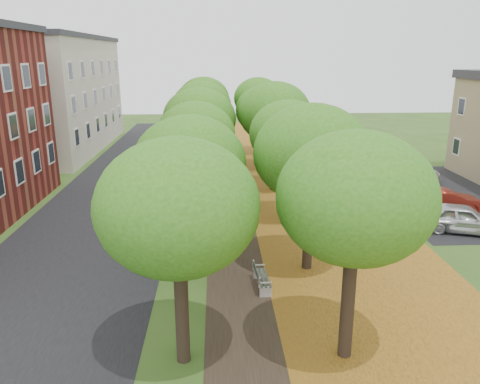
{
  "coord_description": "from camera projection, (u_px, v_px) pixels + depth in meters",
  "views": [
    {
      "loc": [
        -1.15,
        -11.92,
        8.66
      ],
      "look_at": [
        -0.07,
        9.0,
        2.5
      ],
      "focal_mm": 35.0,
      "sensor_mm": 36.0,
      "label": 1
    }
  ],
  "objects": [
    {
      "name": "tree_row_east",
      "position": [
        281.0,
        126.0,
        27.1
      ],
      "size": [
        4.33,
        34.33,
        6.54
      ],
      "color": "black",
      "rests_on": "ground"
    },
    {
      "name": "parking_lot",
      "position": [
        446.0,
        196.0,
        29.91
      ],
      "size": [
        9.0,
        16.0,
        0.01
      ],
      "primitive_type": "cube",
      "color": "black",
      "rests_on": "ground"
    },
    {
      "name": "ground",
      "position": [
        258.0,
        357.0,
        13.92
      ],
      "size": [
        120.0,
        120.0,
        0.0
      ],
      "primitive_type": "plane",
      "color": "#2D4C19",
      "rests_on": "ground"
    },
    {
      "name": "street_asphalt",
      "position": [
        111.0,
        206.0,
        27.93
      ],
      "size": [
        8.0,
        70.0,
        0.01
      ],
      "primitive_type": "cube",
      "color": "black",
      "rests_on": "ground"
    },
    {
      "name": "car_silver",
      "position": [
        462.0,
        218.0,
        23.62
      ],
      "size": [
        4.57,
        3.01,
        1.45
      ],
      "primitive_type": "imported",
      "rotation": [
        0.0,
        0.0,
        1.23
      ],
      "color": "silver",
      "rests_on": "ground"
    },
    {
      "name": "building_cream",
      "position": [
        44.0,
        94.0,
        43.24
      ],
      "size": [
        10.3,
        20.3,
        10.4
      ],
      "color": "beige",
      "rests_on": "ground"
    },
    {
      "name": "bench",
      "position": [
        261.0,
        278.0,
        18.0
      ],
      "size": [
        0.6,
        1.7,
        0.79
      ],
      "rotation": [
        0.0,
        0.0,
        1.64
      ],
      "color": "#242D24",
      "rests_on": "ground"
    },
    {
      "name": "tree_row_west",
      "position": [
        198.0,
        127.0,
        26.87
      ],
      "size": [
        4.33,
        34.33,
        6.54
      ],
      "color": "black",
      "rests_on": "ground"
    },
    {
      "name": "footpath",
      "position": [
        236.0,
        204.0,
        28.29
      ],
      "size": [
        3.2,
        70.0,
        0.01
      ],
      "primitive_type": "cube",
      "color": "black",
      "rests_on": "ground"
    },
    {
      "name": "car_red",
      "position": [
        445.0,
        201.0,
        26.52
      ],
      "size": [
        4.23,
        1.62,
        1.38
      ],
      "primitive_type": "imported",
      "rotation": [
        0.0,
        0.0,
        1.53
      ],
      "color": "maroon",
      "rests_on": "ground"
    },
    {
      "name": "leaf_verge",
      "position": [
        318.0,
        202.0,
        28.54
      ],
      "size": [
        7.5,
        70.0,
        0.01
      ],
      "primitive_type": "cube",
      "color": "#AF7020",
      "rests_on": "ground"
    },
    {
      "name": "car_white",
      "position": [
        402.0,
        172.0,
        32.75
      ],
      "size": [
        6.04,
        4.11,
        1.54
      ],
      "primitive_type": "imported",
      "rotation": [
        0.0,
        0.0,
        1.88
      ],
      "color": "silver",
      "rests_on": "ground"
    },
    {
      "name": "car_grey",
      "position": [
        425.0,
        195.0,
        27.8
      ],
      "size": [
        4.3,
        1.78,
        1.24
      ],
      "primitive_type": "imported",
      "rotation": [
        0.0,
        0.0,
        1.56
      ],
      "color": "#38393E",
      "rests_on": "ground"
    }
  ]
}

